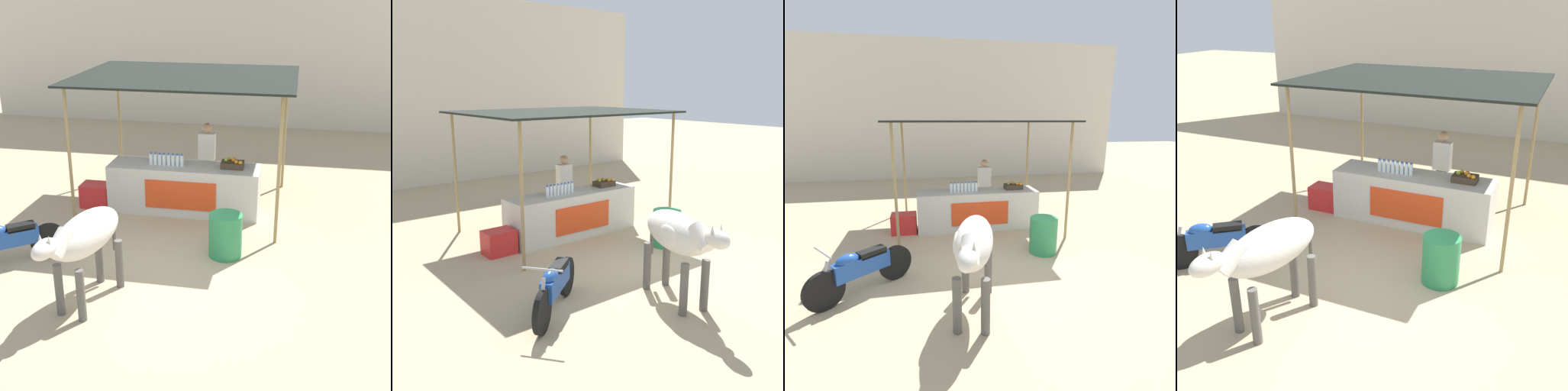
# 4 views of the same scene
# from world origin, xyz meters

# --- Properties ---
(ground_plane) EXTENTS (60.00, 60.00, 0.00)m
(ground_plane) POSITION_xyz_m (0.00, 0.00, 0.00)
(ground_plane) COLOR tan
(building_wall_far) EXTENTS (16.00, 0.50, 6.15)m
(building_wall_far) POSITION_xyz_m (0.00, 9.55, 3.08)
(building_wall_far) COLOR beige
(building_wall_far) RESTS_ON ground
(stall_counter) EXTENTS (3.00, 0.82, 0.96)m
(stall_counter) POSITION_xyz_m (0.00, 2.20, 0.48)
(stall_counter) COLOR beige
(stall_counter) RESTS_ON ground
(stall_awning) EXTENTS (4.20, 3.20, 2.69)m
(stall_awning) POSITION_xyz_m (0.00, 2.50, 2.58)
(stall_awning) COLOR black
(stall_awning) RESTS_ON ground
(water_bottle_row) EXTENTS (0.70, 0.07, 0.25)m
(water_bottle_row) POSITION_xyz_m (-0.35, 2.15, 1.07)
(water_bottle_row) COLOR silver
(water_bottle_row) RESTS_ON stall_counter
(fruit_crate) EXTENTS (0.44, 0.32, 0.18)m
(fruit_crate) POSITION_xyz_m (0.95, 2.25, 1.03)
(fruit_crate) COLOR #3F3326
(fruit_crate) RESTS_ON stall_counter
(vendor_behind_counter) EXTENTS (0.34, 0.22, 1.65)m
(vendor_behind_counter) POSITION_xyz_m (0.33, 2.95, 0.85)
(vendor_behind_counter) COLOR #383842
(vendor_behind_counter) RESTS_ON ground
(cooler_box) EXTENTS (0.60, 0.44, 0.48)m
(cooler_box) POSITION_xyz_m (-1.84, 2.10, 0.24)
(cooler_box) COLOR red
(cooler_box) RESTS_ON ground
(water_barrel) EXTENTS (0.56, 0.56, 0.75)m
(water_barrel) POSITION_xyz_m (1.08, 0.41, 0.38)
(water_barrel) COLOR #2D8C51
(water_barrel) RESTS_ON ground
(cow) EXTENTS (0.84, 1.85, 1.44)m
(cow) POSITION_xyz_m (-0.67, -1.38, 1.03)
(cow) COLOR silver
(cow) RESTS_ON ground
(motorcycle_parked) EXTENTS (1.45, 1.19, 0.90)m
(motorcycle_parked) POSITION_xyz_m (-2.33, -0.56, 0.43)
(motorcycle_parked) COLOR black
(motorcycle_parked) RESTS_ON ground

